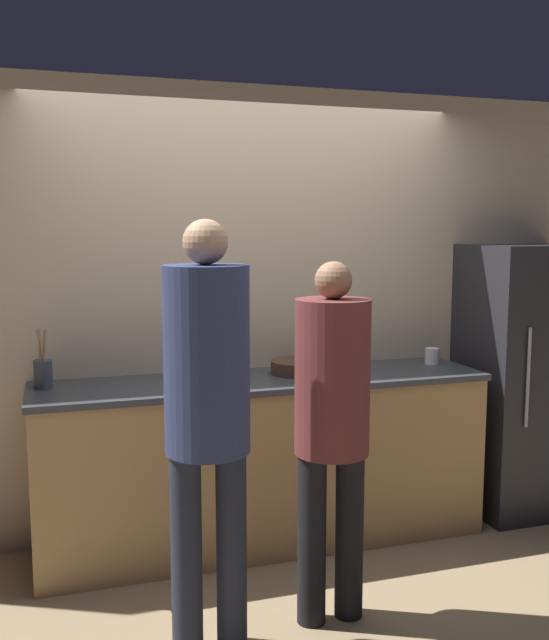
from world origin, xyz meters
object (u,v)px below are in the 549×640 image
at_px(person_left, 207,399).
at_px(person_center, 332,413).
at_px(refrigerator, 524,379).
at_px(cup_white, 432,356).
at_px(utensil_crock, 43,373).
at_px(fruit_bowl, 297,367).
at_px(bottle_green, 310,365).
at_px(cup_black, 216,373).
at_px(bottle_clear, 241,362).

distance_m(person_left, person_center, 0.60).
relative_size(refrigerator, person_left, 0.92).
height_order(person_center, cup_white, person_center).
height_order(person_left, cup_white, person_left).
bearing_deg(refrigerator, utensil_crock, 178.07).
bearing_deg(person_left, fruit_bowl, 53.63).
distance_m(refrigerator, bottle_green, 1.54).
bearing_deg(bottle_green, utensil_crock, 168.50).
xyz_separation_m(cup_white, cup_black, (-1.38, -0.10, -0.00)).
xyz_separation_m(refrigerator, bottle_green, (-1.51, -0.18, 0.21)).
bearing_deg(utensil_crock, refrigerator, -1.93).
relative_size(refrigerator, cup_black, 18.37).
bearing_deg(cup_black, utensil_crock, 172.70).
bearing_deg(bottle_green, person_center, -102.24).
relative_size(person_left, person_center, 1.11).
xyz_separation_m(bottle_green, cup_white, (0.90, 0.27, -0.05)).
height_order(refrigerator, bottle_clear, refrigerator).
height_order(utensil_crock, cup_white, utensil_crock).
relative_size(refrigerator, cup_white, 17.36).
bearing_deg(cup_white, refrigerator, -8.06).
relative_size(cup_white, cup_black, 1.06).
xyz_separation_m(refrigerator, bottle_clear, (-1.84, 0.04, 0.20)).
bearing_deg(person_left, refrigerator, 22.91).
relative_size(bottle_green, bottle_clear, 1.08).
height_order(refrigerator, bottle_green, refrigerator).
relative_size(bottle_green, cup_white, 2.49).
relative_size(utensil_crock, bottle_clear, 1.40).
distance_m(refrigerator, cup_black, 2.00).
xyz_separation_m(refrigerator, person_left, (-2.24, -0.95, 0.25)).
bearing_deg(fruit_bowl, utensil_crock, 178.33).
height_order(fruit_bowl, cup_white, fruit_bowl).
bearing_deg(cup_white, person_center, -137.61).
bearing_deg(person_center, utensil_crock, 141.65).
height_order(person_center, cup_black, person_center).
distance_m(person_center, cup_white, 1.42).
bearing_deg(bottle_green, refrigerator, 6.89).
distance_m(person_left, fruit_bowl, 1.25).
height_order(refrigerator, person_left, person_left).
relative_size(person_left, bottle_clear, 8.14).
distance_m(bottle_green, bottle_clear, 0.39).
distance_m(bottle_clear, cup_black, 0.17).
bearing_deg(utensil_crock, fruit_bowl, -1.67).
distance_m(refrigerator, fruit_bowl, 1.51).
bearing_deg(fruit_bowl, bottle_clear, -176.44).
relative_size(person_center, cup_black, 17.95).
bearing_deg(bottle_clear, cup_black, -161.02).
relative_size(refrigerator, utensil_crock, 5.37).
bearing_deg(cup_black, refrigerator, 0.50).
relative_size(utensil_crock, cup_black, 3.42).
xyz_separation_m(refrigerator, person_center, (-1.66, -0.87, 0.13)).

